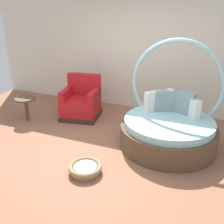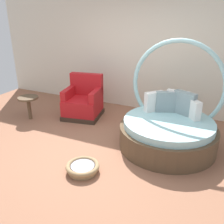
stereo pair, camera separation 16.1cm
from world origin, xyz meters
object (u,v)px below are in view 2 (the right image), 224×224
Objects in this scene: round_daybed at (169,126)px; pet_basket at (83,168)px; side_table at (28,101)px; red_armchair at (83,102)px.

pet_basket is (-0.97, -1.37, -0.30)m from round_daybed.
pet_basket is at bearing -29.95° from side_table.
side_table is at bearing 150.05° from pet_basket.
red_armchair is at bearing 165.98° from round_daybed.
round_daybed is 2.14m from red_armchair.
side_table is (-1.00, -0.67, 0.10)m from red_armchair.
pet_basket is 0.98× the size of side_table.
side_table is (-3.08, -0.15, 0.05)m from round_daybed.
red_armchair is 1.21m from side_table.
round_daybed is at bearing 54.50° from pet_basket.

